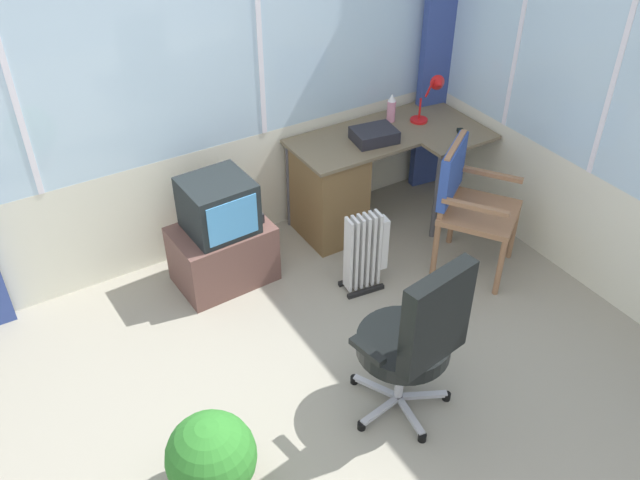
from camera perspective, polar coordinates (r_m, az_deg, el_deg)
The scene contains 13 objects.
ground at distance 3.78m, azimuth -0.62°, elevation -17.46°, with size 5.56×4.86×0.06m, color gray.
north_window_panel at distance 4.36m, azimuth -14.39°, elevation 13.29°, with size 4.56×0.07×2.77m.
curtain_corner at distance 5.27m, azimuth 10.08°, elevation 17.36°, with size 0.26×0.07×2.67m, color #34488D.
desk at distance 4.97m, azimuth 1.43°, elevation 4.57°, with size 1.39×0.77×0.72m.
desk_lamp at distance 5.10m, azimuth 9.56°, elevation 12.11°, with size 0.24×0.20×0.36m.
tv_remote at distance 5.04m, azimuth 11.78°, elevation 8.71°, with size 0.04×0.15×0.02m, color black.
spray_bottle at distance 5.13m, azimuth 6.01°, elevation 10.94°, with size 0.06×0.06×0.22m.
paper_tray at distance 4.86m, azimuth 4.57°, elevation 8.76°, with size 0.30×0.23×0.09m, color #23232A.
wooden_armchair at distance 4.63m, azimuth 11.97°, elevation 3.96°, with size 0.67×0.67×0.93m.
office_chair at distance 3.51m, azimuth 8.14°, elevation -7.95°, with size 0.62×0.57×1.05m.
tv_on_stand at distance 4.56m, azimuth -8.23°, elevation 0.18°, with size 0.66×0.47×0.79m.
space_heater at distance 4.49m, azimuth 3.91°, elevation -0.97°, with size 0.32×0.20×0.58m.
potted_plant at distance 3.42m, azimuth -9.08°, elevation -17.71°, with size 0.44×0.44×0.51m.
Camera 1 is at (-1.11, -1.92, 3.03)m, focal length 38.15 mm.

